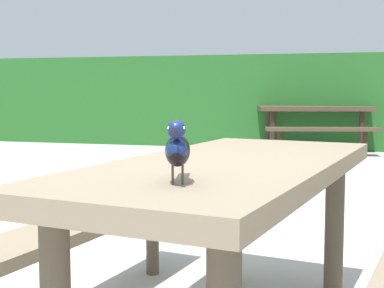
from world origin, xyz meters
TOP-DOWN VIEW (x-y plane):
  - hedge_wall at (0.00, 8.69)m, footprint 28.00×2.37m
  - picnic_table_foreground at (0.21, 0.08)m, footprint 1.95×1.97m
  - bird_grackle at (0.19, -0.51)m, footprint 0.11×0.28m
  - picnic_table_mid_right at (0.12, 7.32)m, footprint 2.05×2.03m

SIDE VIEW (x-z plane):
  - picnic_table_foreground at x=0.21m, z-range 0.19..0.93m
  - picnic_table_mid_right at x=0.12m, z-range 0.19..0.93m
  - hedge_wall at x=0.00m, z-range 0.00..1.61m
  - bird_grackle at x=0.19m, z-range 0.75..0.94m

